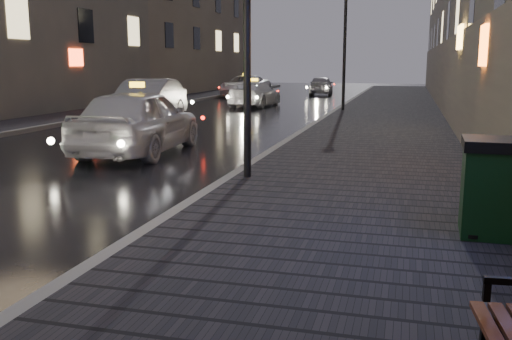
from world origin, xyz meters
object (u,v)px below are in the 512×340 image
at_px(trash_bin, 494,187).
at_px(taxi_near, 138,121).
at_px(lamp_far, 345,35).
at_px(taxi_far, 246,86).
at_px(taxi_mid, 254,94).
at_px(car_left_mid, 147,101).
at_px(car_far, 321,85).

xyz_separation_m(trash_bin, taxi_near, (-7.60, 5.63, 0.06)).
bearing_deg(lamp_far, trash_bin, -78.11).
distance_m(lamp_far, taxi_far, 13.98).
distance_m(taxi_mid, taxi_far, 8.97).
bearing_deg(taxi_near, car_left_mid, -70.02).
distance_m(taxi_near, taxi_mid, 15.93).
relative_size(trash_bin, taxi_far, 0.24).
relative_size(taxi_mid, car_far, 1.15).
height_order(car_left_mid, taxi_far, car_left_mid).
relative_size(lamp_far, taxi_mid, 1.16).
height_order(trash_bin, taxi_far, taxi_far).
height_order(taxi_mid, taxi_far, taxi_far).
bearing_deg(trash_bin, car_left_mid, 132.23).
bearing_deg(lamp_far, taxi_far, 124.90).
relative_size(taxi_near, taxi_far, 0.96).
bearing_deg(car_left_mid, car_far, 73.88).
bearing_deg(trash_bin, taxi_far, 113.47).
height_order(car_left_mid, taxi_mid, car_left_mid).
distance_m(lamp_far, taxi_mid, 6.30).
bearing_deg(taxi_far, car_left_mid, -82.86).
bearing_deg(taxi_mid, taxi_near, 97.11).
height_order(car_left_mid, car_far, car_left_mid).
xyz_separation_m(taxi_far, car_far, (4.72, 2.88, -0.04)).
distance_m(trash_bin, taxi_near, 9.46).
distance_m(lamp_far, car_far, 14.73).
xyz_separation_m(trash_bin, taxi_far, (-11.79, 29.99, -0.06)).
relative_size(trash_bin, car_far, 0.31).
relative_size(car_left_mid, car_far, 1.26).
height_order(lamp_far, car_far, lamp_far).
xyz_separation_m(lamp_far, taxi_mid, (-4.92, 2.75, -2.83)).
relative_size(lamp_far, taxi_far, 1.04).
bearing_deg(car_left_mid, taxi_near, -71.71).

